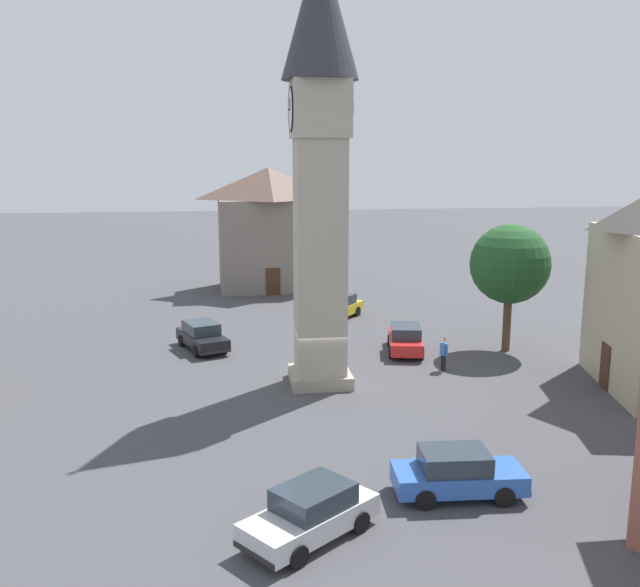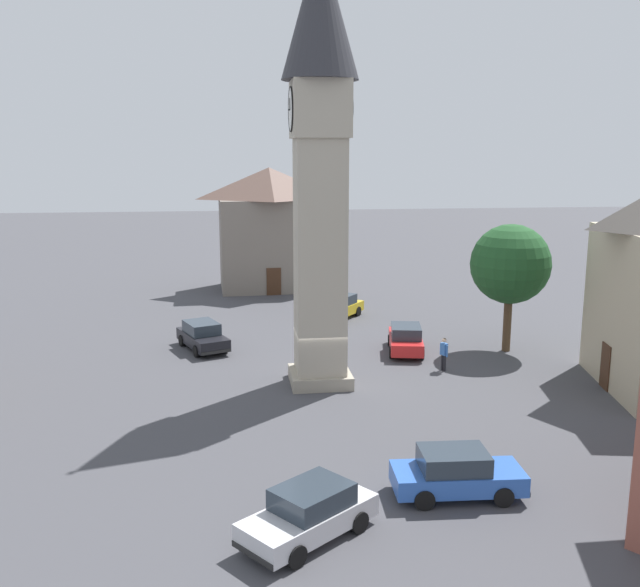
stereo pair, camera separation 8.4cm
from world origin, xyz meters
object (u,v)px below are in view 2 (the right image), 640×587
at_px(car_black_far, 309,513).
at_px(pedestrian, 444,351).
at_px(clock_tower, 320,131).
at_px(car_blue_kerb, 339,307).
at_px(car_white_side, 203,336).
at_px(tree, 510,264).
at_px(building_hall_far, 270,228).
at_px(car_silver_kerb, 457,473).
at_px(car_red_corner, 406,339).

distance_m(car_black_far, pedestrian, 16.74).
bearing_deg(clock_tower, car_black_far, 171.40).
distance_m(car_blue_kerb, car_white_side, 10.67).
bearing_deg(tree, car_blue_kerb, 42.26).
height_order(car_white_side, building_hall_far, building_hall_far).
bearing_deg(building_hall_far, car_silver_kerb, -173.84).
height_order(car_silver_kerb, tree, tree).
bearing_deg(pedestrian, car_white_side, 65.60).
bearing_deg(pedestrian, car_blue_kerb, 16.36).
relative_size(car_red_corner, pedestrian, 2.59).
xyz_separation_m(clock_tower, building_hall_far, (23.72, 0.94, -6.77)).
distance_m(car_blue_kerb, car_black_far, 26.75).
bearing_deg(pedestrian, clock_tower, 99.83).
bearing_deg(building_hall_far, car_white_side, 164.51).
relative_size(car_red_corner, tree, 0.63).
relative_size(clock_tower, car_silver_kerb, 4.72).
xyz_separation_m(car_black_far, tree, (17.55, -12.86, 4.04)).
xyz_separation_m(car_red_corner, car_black_far, (-17.93, 7.30, 0.00)).
bearing_deg(car_black_far, building_hall_far, -1.68).
bearing_deg(car_black_far, car_red_corner, -22.16).
relative_size(clock_tower, car_red_corner, 4.55).
xyz_separation_m(car_blue_kerb, car_white_side, (-6.34, 8.58, 0.00)).
relative_size(pedestrian, building_hall_far, 0.18).
xyz_separation_m(clock_tower, car_black_far, (-13.39, 2.03, -10.87)).
height_order(car_red_corner, tree, tree).
distance_m(car_blue_kerb, pedestrian, 12.30).
bearing_deg(clock_tower, car_silver_kerb, -166.04).
distance_m(car_red_corner, car_black_far, 19.36).
height_order(car_white_side, car_black_far, same).
bearing_deg(car_blue_kerb, car_silver_kerb, 179.96).
bearing_deg(pedestrian, tree, -55.78).
xyz_separation_m(car_blue_kerb, car_red_corner, (-8.37, -2.39, 0.00)).
bearing_deg(pedestrian, car_silver_kerb, 164.58).
bearing_deg(car_black_far, car_white_side, 10.41).
relative_size(car_silver_kerb, car_white_side, 0.95).
bearing_deg(clock_tower, tree, -69.04).
relative_size(car_white_side, building_hall_far, 0.47).
relative_size(car_white_side, pedestrian, 2.64).
relative_size(clock_tower, car_black_far, 4.63).
bearing_deg(tree, car_black_far, 143.75).
height_order(car_silver_kerb, car_white_side, same).
bearing_deg(pedestrian, building_hall_far, 17.86).
height_order(clock_tower, building_hall_far, clock_tower).
bearing_deg(tree, car_silver_kerb, 153.06).
relative_size(clock_tower, car_blue_kerb, 4.64).
distance_m(car_red_corner, car_white_side, 11.16).
height_order(car_blue_kerb, pedestrian, pedestrian).
relative_size(car_white_side, car_black_far, 1.04).
xyz_separation_m(car_blue_kerb, tree, (-8.75, -7.95, 4.04)).
bearing_deg(car_blue_kerb, tree, -137.74).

